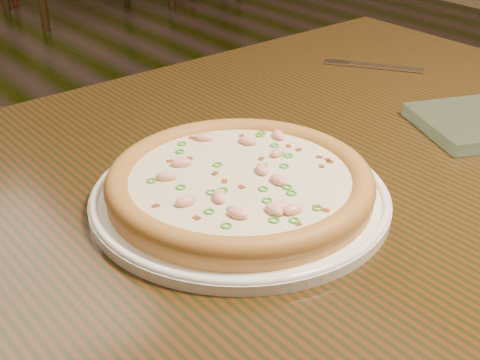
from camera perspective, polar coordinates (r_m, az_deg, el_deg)
hero_table at (r=0.92m, az=3.85°, el=-3.56°), size 1.20×0.80×0.75m
plate at (r=0.77m, az=0.00°, el=-1.39°), size 0.34×0.34×0.02m
pizza at (r=0.76m, az=0.00°, el=-0.19°), size 0.31×0.31×0.03m
side_dish at (r=1.01m, az=19.35°, el=4.62°), size 0.20×0.20×0.02m
fork at (r=1.22m, az=11.61°, el=9.49°), size 0.11×0.16×0.00m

